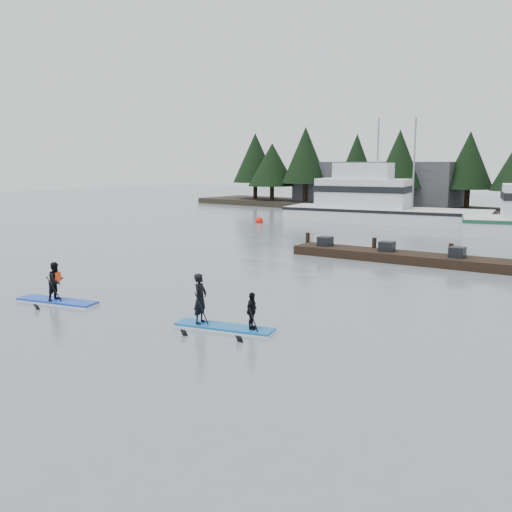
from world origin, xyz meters
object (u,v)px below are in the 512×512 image
Objects in this scene: paddleboard_duo at (221,311)px; paddleboard_solo at (56,288)px; fishing_boat_large at (379,214)px; floating_dock at (426,259)px.

paddleboard_solo is at bearing 174.49° from paddleboard_duo.
fishing_boat_large reaches higher than floating_dock.
floating_dock is 14.58m from paddleboard_duo.
fishing_boat_large reaches higher than paddleboard_solo.
floating_dock is (10.83, -16.40, -0.48)m from fishing_boat_large.
paddleboard_duo is at bearing -5.46° from paddleboard_solo.
fishing_boat_large is 32.69m from paddleboard_duo.
floating_dock is at bearing 49.49° from paddleboard_solo.
paddleboard_duo is (10.47, -30.97, -0.15)m from fishing_boat_large.
paddleboard_duo is at bearing -97.20° from floating_dock.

